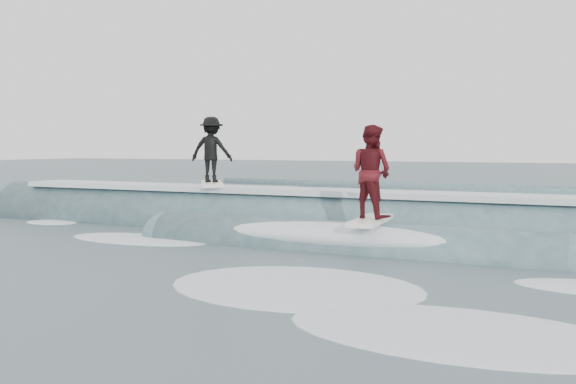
% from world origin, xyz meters
% --- Properties ---
extents(ground, '(160.00, 160.00, 0.00)m').
position_xyz_m(ground, '(0.00, 0.00, 0.00)').
color(ground, '#394C53').
rests_on(ground, ground).
extents(breaking_wave, '(22.21, 3.83, 2.10)m').
position_xyz_m(breaking_wave, '(0.34, 3.15, 0.04)').
color(breaking_wave, '#38585F').
rests_on(breaking_wave, ground).
extents(surfer_black, '(1.58, 1.96, 1.89)m').
position_xyz_m(surfer_black, '(-2.79, 3.58, 2.04)').
color(surfer_black, white).
rests_on(surfer_black, ground).
extents(surfer_red, '(1.14, 2.04, 2.04)m').
position_xyz_m(surfer_red, '(2.48, 1.38, 1.60)').
color(surfer_red, white).
rests_on(surfer_red, ground).
extents(whitewater, '(16.25, 7.90, 0.10)m').
position_xyz_m(whitewater, '(1.63, -1.47, 0.00)').
color(whitewater, white).
rests_on(whitewater, ground).
extents(far_swells, '(35.34, 8.65, 0.80)m').
position_xyz_m(far_swells, '(-1.67, 17.65, 0.00)').
color(far_swells, '#38585F').
rests_on(far_swells, ground).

